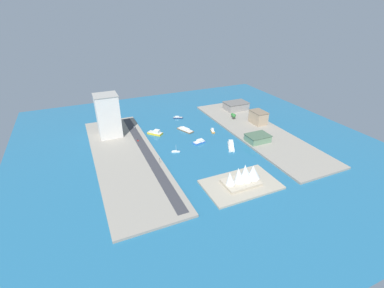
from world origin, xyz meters
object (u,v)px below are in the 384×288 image
ferry_yellow_fast (155,133)px  carpark_squat_concrete (236,106)px  catamaran_blue (199,142)px  sailboat_small_white (176,151)px  traffic_light_waterfront (160,160)px  opera_landmark (243,176)px  barge_flat_brown (185,130)px  sedan_silver (134,127)px  patrol_launch_navy (178,117)px  ferry_white_commuter (231,145)px  pickup_red (138,140)px  terminal_long_green (258,138)px  water_taxi_orange (213,131)px  apartment_midrise_tan (258,117)px  hotel_broad_white (108,116)px

ferry_yellow_fast → carpark_squat_concrete: carpark_squat_concrete is taller
catamaran_blue → sailboat_small_white: size_ratio=1.64×
traffic_light_waterfront → opera_landmark: opera_landmark is taller
barge_flat_brown → opera_landmark: 141.19m
catamaran_blue → sedan_silver: catamaran_blue is taller
patrol_launch_navy → carpark_squat_concrete: (-99.97, 7.44, 7.17)m
ferry_white_commuter → sailboat_small_white: bearing=-13.8°
sailboat_small_white → opera_landmark: size_ratio=0.27×
catamaran_blue → carpark_squat_concrete: (-105.23, -81.36, 6.86)m
catamaran_blue → pickup_red: size_ratio=3.68×
catamaran_blue → traffic_light_waterfront: 70.19m
sedan_silver → pickup_red: (5.38, 44.13, -0.02)m
ferry_white_commuter → pickup_red: bearing=-30.6°
ferry_yellow_fast → sedan_silver: 37.49m
patrol_launch_navy → terminal_long_green: (-62.26, 118.75, 5.53)m
ferry_white_commuter → sedan_silver: bearing=-47.3°
sailboat_small_white → traffic_light_waterfront: bearing=37.8°
terminal_long_green → carpark_squat_concrete: (-37.71, -111.31, 1.64)m
sailboat_small_white → patrol_launch_navy: bearing=-112.7°
opera_landmark → water_taxi_orange: bearing=-104.4°
water_taxi_orange → carpark_squat_concrete: carpark_squat_concrete is taller
carpark_squat_concrete → opera_landmark: bearing=59.7°
patrol_launch_navy → apartment_midrise_tan: bearing=144.2°
sailboat_small_white → patrol_launch_navy: sailboat_small_white is taller
patrol_launch_navy → water_taxi_orange: bearing=111.7°
apartment_midrise_tan → sedan_silver: size_ratio=5.51×
ferry_yellow_fast → terminal_long_green: terminal_long_green is taller
ferry_yellow_fast → pickup_red: (27.58, 13.94, 0.92)m
hotel_broad_white → apartment_midrise_tan: hotel_broad_white is taller
sailboat_small_white → terminal_long_green: 105.85m
opera_landmark → apartment_midrise_tan: bearing=-131.4°
ferry_yellow_fast → pickup_red: size_ratio=4.31×
ferry_yellow_fast → sailboat_small_white: bearing=97.2°
traffic_light_waterfront → pickup_red: bearing=-82.4°
water_taxi_orange → apartment_midrise_tan: size_ratio=0.51×
barge_flat_brown → apartment_midrise_tan: (-105.26, 24.05, 10.26)m
water_taxi_orange → ferry_white_commuter: (0.91, 50.07, 1.29)m
sedan_silver → traffic_light_waterfront: traffic_light_waterfront is taller
traffic_light_waterfront → patrol_launch_navy: bearing=-119.6°
apartment_midrise_tan → pickup_red: bearing=-4.9°
terminal_long_green → sedan_silver: terminal_long_green is taller
water_taxi_orange → carpark_squat_concrete: size_ratio=0.35×
water_taxi_orange → ferry_white_commuter: size_ratio=0.52×
barge_flat_brown → water_taxi_orange: size_ratio=2.03×
ferry_white_commuter → carpark_squat_concrete: (-74.78, -108.33, 5.77)m
apartment_midrise_tan → carpark_squat_concrete: bearing=-91.8°
hotel_broad_white → traffic_light_waterfront: size_ratio=8.56×
sailboat_small_white → hotel_broad_white: hotel_broad_white is taller
pickup_red → traffic_light_waterfront: bearing=97.6°
carpark_squat_concrete → hotel_broad_white: (205.11, 17.98, 21.79)m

